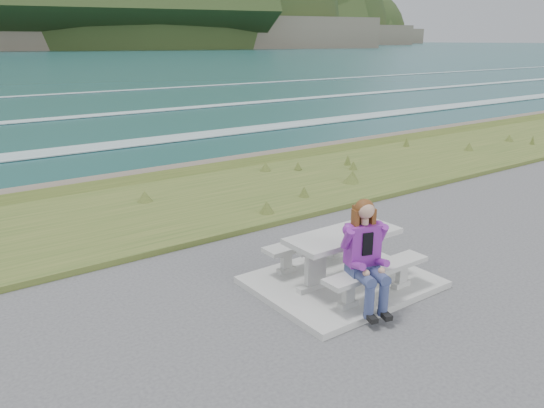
{
  "coord_description": "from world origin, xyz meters",
  "views": [
    {
      "loc": [
        -5.22,
        -5.39,
        3.63
      ],
      "look_at": [
        -0.46,
        1.2,
        1.09
      ],
      "focal_mm": 35.0,
      "sensor_mm": 36.0,
      "label": 1
    }
  ],
  "objects_px": {
    "picnic_table": "(343,244)",
    "bench_seaward": "(313,244)",
    "bench_landward": "(377,274)",
    "seated_woman": "(367,270)"
  },
  "relations": [
    {
      "from": "picnic_table",
      "to": "bench_seaward",
      "type": "height_order",
      "value": "picnic_table"
    },
    {
      "from": "bench_landward",
      "to": "seated_woman",
      "type": "bearing_deg",
      "value": -158.18
    },
    {
      "from": "picnic_table",
      "to": "bench_seaward",
      "type": "distance_m",
      "value": 0.74
    },
    {
      "from": "bench_landward",
      "to": "seated_woman",
      "type": "height_order",
      "value": "seated_woman"
    },
    {
      "from": "bench_landward",
      "to": "bench_seaward",
      "type": "distance_m",
      "value": 1.4
    },
    {
      "from": "seated_woman",
      "to": "bench_seaward",
      "type": "bearing_deg",
      "value": 94.45
    },
    {
      "from": "bench_seaward",
      "to": "picnic_table",
      "type": "bearing_deg",
      "value": -90.0
    },
    {
      "from": "picnic_table",
      "to": "seated_woman",
      "type": "relative_size",
      "value": 1.2
    },
    {
      "from": "bench_landward",
      "to": "seated_woman",
      "type": "distance_m",
      "value": 0.42
    },
    {
      "from": "picnic_table",
      "to": "bench_landward",
      "type": "bearing_deg",
      "value": -90.0
    }
  ]
}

